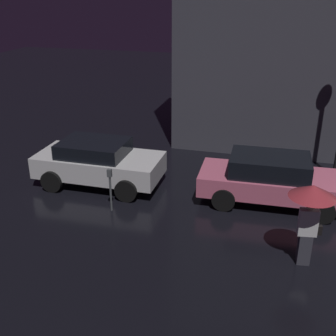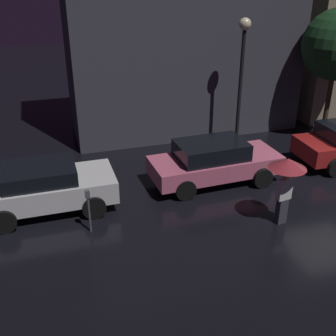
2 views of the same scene
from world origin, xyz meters
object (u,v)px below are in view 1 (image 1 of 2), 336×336
object	(u,v)px
parked_car_white	(98,162)
parked_car_pink	(273,179)
pedestrian_with_umbrella	(311,202)
parking_meter	(110,185)

from	to	relation	value
parked_car_white	parked_car_pink	distance (m)	5.36
pedestrian_with_umbrella	parking_meter	size ratio (longest dim) A/B	1.56
pedestrian_with_umbrella	parked_car_white	bearing A→B (deg)	-31.76
parked_car_white	parking_meter	world-z (taller)	parked_car_white
parked_car_pink	pedestrian_with_umbrella	world-z (taller)	pedestrian_with_umbrella
parked_car_white	parking_meter	bearing A→B (deg)	-55.84
pedestrian_with_umbrella	parking_meter	distance (m)	5.35
parked_car_white	parking_meter	size ratio (longest dim) A/B	3.08
parked_car_white	pedestrian_with_umbrella	distance (m)	6.81
parked_car_pink	parking_meter	bearing A→B (deg)	-160.64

